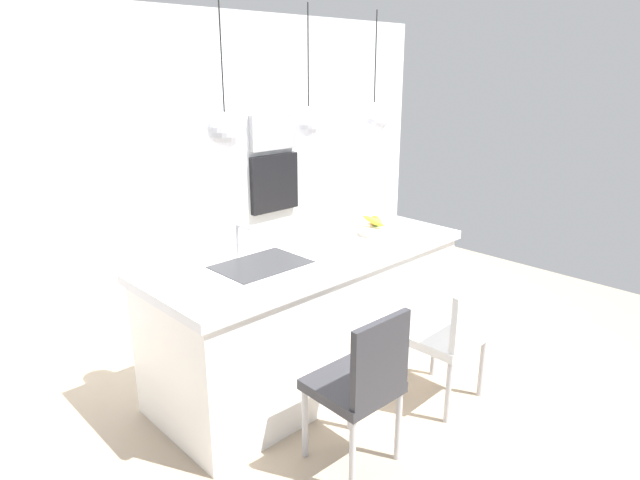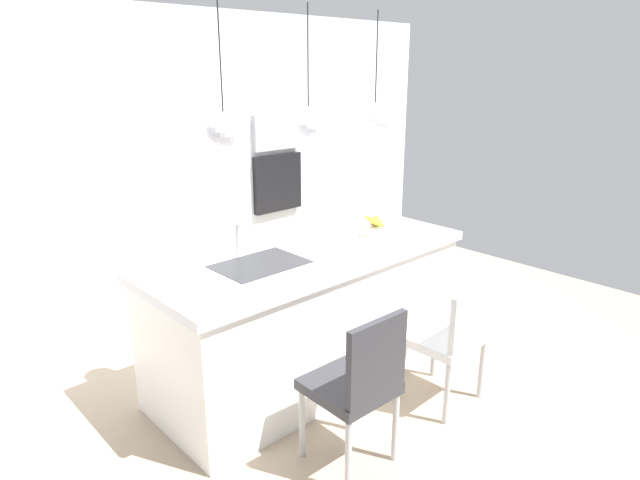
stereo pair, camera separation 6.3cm
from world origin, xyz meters
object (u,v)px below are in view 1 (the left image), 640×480
at_px(fruit_bowl, 376,228).
at_px(microwave, 273,132).
at_px(oven, 274,183).
at_px(chair_near, 361,381).
at_px(chair_middle, 452,333).

xyz_separation_m(fruit_bowl, microwave, (0.37, 1.64, 0.55)).
relative_size(fruit_bowl, oven, 0.52).
bearing_deg(chair_near, microwave, 59.82).
relative_size(oven, chair_middle, 0.66).
bearing_deg(oven, chair_middle, -102.86).
distance_m(microwave, chair_middle, 2.73).
distance_m(fruit_bowl, microwave, 1.77).
height_order(oven, chair_middle, oven).
bearing_deg(fruit_bowl, chair_middle, -103.31).
bearing_deg(oven, chair_near, -120.18).
bearing_deg(chair_middle, oven, 77.14).
distance_m(fruit_bowl, oven, 1.68).
xyz_separation_m(microwave, chair_middle, (-0.56, -2.46, -1.04)).
bearing_deg(microwave, fruit_bowl, -102.63).
xyz_separation_m(microwave, chair_near, (-1.43, -2.46, -1.01)).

